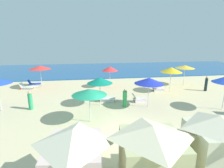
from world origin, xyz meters
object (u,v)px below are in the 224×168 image
at_px(cabana_2, 215,149).
at_px(lounge_chair_1_0, 139,99).
at_px(lounge_chair_7_0, 107,99).
at_px(beachgoer_0, 30,101).
at_px(umbrella_2, 89,92).
at_px(beach_ball_1, 21,88).
at_px(lounge_chair_0_0, 34,84).
at_px(cabana_0, 75,161).
at_px(umbrella_0, 40,67).
at_px(beachgoer_1, 206,84).
at_px(lounge_chair_0_1, 26,87).
at_px(cabana_1, 151,158).
at_px(umbrella_7, 100,80).
at_px(umbrella_4, 185,67).
at_px(umbrella_1, 149,81).
at_px(umbrella_5, 110,69).
at_px(beachgoer_2, 125,98).
at_px(umbrella_3, 171,70).
at_px(lounge_chair_3_0, 158,89).

relative_size(cabana_2, lounge_chair_1_0, 2.08).
xyz_separation_m(lounge_chair_7_0, beachgoer_0, (-6.23, -0.93, 0.44)).
bearing_deg(lounge_chair_1_0, umbrella_2, 121.19).
xyz_separation_m(cabana_2, beach_ball_1, (-12.17, 14.90, -1.29)).
height_order(lounge_chair_1_0, beach_ball_1, lounge_chair_1_0).
bearing_deg(lounge_chair_0_0, cabana_0, -163.07).
height_order(umbrella_0, beachgoer_0, umbrella_0).
bearing_deg(beachgoer_0, cabana_0, -147.07).
distance_m(lounge_chair_1_0, beachgoer_1, 8.49).
bearing_deg(beachgoer_0, lounge_chair_0_1, 27.96).
xyz_separation_m(cabana_1, beachgoer_0, (-6.75, 8.76, -0.64)).
bearing_deg(umbrella_7, cabana_1, -82.52).
xyz_separation_m(umbrella_4, umbrella_7, (-10.59, -5.25, -0.07)).
height_order(umbrella_1, umbrella_5, umbrella_1).
relative_size(cabana_1, umbrella_0, 1.01).
bearing_deg(lounge_chair_0_0, beach_ball_1, 136.74).
height_order(cabana_0, cabana_2, cabana_2).
bearing_deg(cabana_1, lounge_chair_0_1, 125.36).
bearing_deg(umbrella_5, lounge_chair_0_0, 168.03).
relative_size(cabana_0, beach_ball_1, 8.39).
relative_size(lounge_chair_0_1, beachgoer_0, 1.07).
xyz_separation_m(cabana_0, beachgoer_1, (13.24, 11.29, -0.58)).
bearing_deg(umbrella_2, beachgoer_2, 38.89).
bearing_deg(beachgoer_1, umbrella_3, 11.11).
xyz_separation_m(cabana_2, lounge_chair_0_1, (-11.64, 14.97, -1.20)).
bearing_deg(cabana_2, lounge_chair_1_0, 95.72).
relative_size(beachgoer_2, beach_ball_1, 4.94).
relative_size(lounge_chair_0_0, beachgoer_0, 0.94).
height_order(lounge_chair_0_0, umbrella_7, umbrella_7).
height_order(umbrella_1, umbrella_7, umbrella_1).
distance_m(lounge_chair_1_0, beachgoer_2, 1.85).
relative_size(umbrella_7, beachgoer_0, 1.60).
distance_m(cabana_1, umbrella_3, 13.38).
bearing_deg(umbrella_4, beachgoer_1, -67.18).
bearing_deg(beach_ball_1, lounge_chair_0_1, 7.66).
distance_m(lounge_chair_0_1, umbrella_4, 18.62).
height_order(cabana_0, umbrella_0, cabana_0).
distance_m(umbrella_3, umbrella_7, 8.14).
bearing_deg(umbrella_1, lounge_chair_3_0, 58.30).
bearing_deg(lounge_chair_0_1, lounge_chair_7_0, -106.21).
height_order(umbrella_3, beachgoer_2, umbrella_3).
bearing_deg(umbrella_7, umbrella_3, 20.24).
relative_size(umbrella_0, umbrella_5, 1.05).
bearing_deg(lounge_chair_0_1, umbrella_5, -78.65).
distance_m(umbrella_1, lounge_chair_1_0, 2.42).
distance_m(cabana_0, umbrella_1, 9.46).
xyz_separation_m(cabana_1, cabana_2, (2.59, 0.04, 0.10)).
relative_size(beachgoer_1, beachgoer_2, 1.04).
height_order(cabana_1, beachgoer_1, cabana_1).
relative_size(lounge_chair_0_0, lounge_chair_3_0, 1.00).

